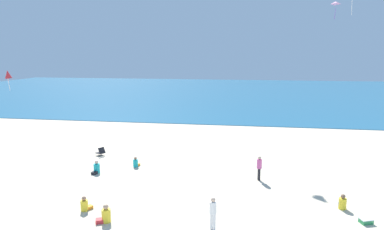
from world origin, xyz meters
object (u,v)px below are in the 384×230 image
Objects in this scene: cooler_box at (366,221)px; person_4 at (105,216)px; person_2 at (213,211)px; person_1 at (136,163)px; person_6 at (259,166)px; kite_pink at (336,3)px; beach_chair_near_camera at (101,152)px; person_0 at (342,203)px; person_5 at (85,205)px; kite_red at (8,74)px; person_3 at (96,168)px.

person_4 is at bearing -171.75° from cooler_box.
person_4 is at bearing 130.38° from person_2.
person_1 is 9.34m from person_2.
person_6 reaches higher than person_4.
person_1 is at bearing 155.13° from cooler_box.
kite_pink reaches higher than cooler_box.
cooler_box is 0.42× the size of person_6.
person_6 is at bearing 19.86° from person_2.
beach_chair_near_camera is 1.03× the size of person_0.
person_2 is at bearing -66.90° from person_5.
person_4 is at bearing -157.05° from person_1.
person_5 is (2.88, -8.42, -0.03)m from beach_chair_near_camera.
person_5 is (-0.41, -6.46, 0.02)m from person_1.
cooler_box is 12.83m from person_5.
person_4 is 1.15× the size of person_5.
person_5 is at bearing -157.80° from person_6.
person_0 is 11.17m from person_4.
beach_chair_near_camera is 11.67m from person_6.
person_6 is at bearing 134.63° from cooler_box.
person_5 is 31.69m from kite_pink.
person_2 is (-6.63, -1.57, 0.72)m from cooler_box.
cooler_box is 26.78m from kite_pink.
beach_chair_near_camera is 0.59× the size of kite_red.
person_4 is 0.57× the size of person_6.
cooler_box is 0.78× the size of person_3.
beach_chair_near_camera is 0.97× the size of person_3.
cooler_box is at bearing -99.60° from person_1.
cooler_box is 6.85m from person_2.
person_3 is at bearing 85.24° from person_0.
cooler_box is 21.91m from kite_red.
person_5 is 0.55× the size of kite_red.
person_0 is 0.52× the size of person_2.
person_5 is at bearing -168.38° from person_1.
cooler_box is 0.74× the size of person_4.
person_2 is 4.80m from person_4.
person_4 is 12.63m from kite_red.
person_5 is at bearing -176.80° from cooler_box.
person_2 is at bearing -126.47° from person_1.
cooler_box is at bearing 82.44° from person_3.
person_2 is 9.75m from person_3.
person_6 is (8.34, 5.25, 0.58)m from person_5.
person_6 is 16.85m from kite_red.
kite_red is at bearing 59.93° from beach_chair_near_camera.
person_1 is at bearing -132.08° from kite_pink.
person_1 reaches higher than beach_chair_near_camera.
beach_chair_near_camera is 12.97m from person_2.
person_2 is 0.78× the size of kite_pink.
person_3 is (-14.46, 4.22, 0.18)m from cooler_box.
kite_pink is (4.27, 22.14, 12.17)m from person_0.
person_3 is (1.23, -3.48, -0.00)m from beach_chair_near_camera.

